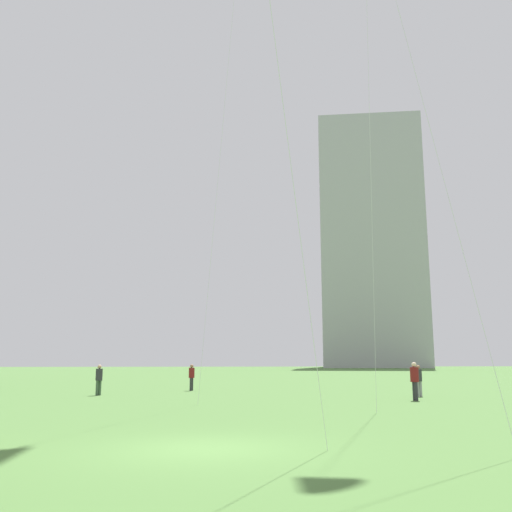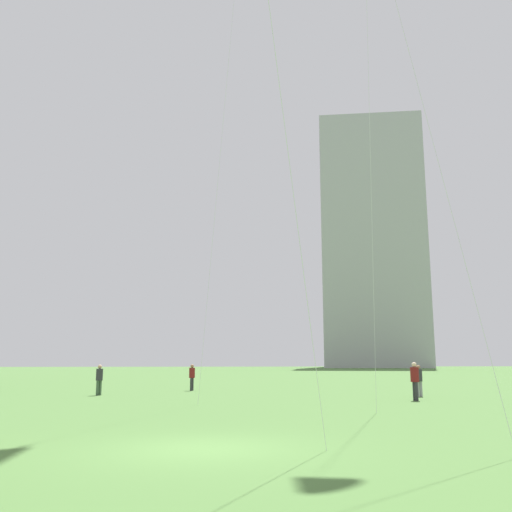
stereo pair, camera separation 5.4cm
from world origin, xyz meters
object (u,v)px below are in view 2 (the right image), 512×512
object	(u,v)px
person_standing_4	(419,378)
person_standing_1	(415,378)
person_standing_3	(192,375)
person_standing_0	(99,378)
distant_highrise_0	(371,243)

from	to	relation	value
person_standing_4	person_standing_1	bearing A→B (deg)	73.15
person_standing_1	person_standing_3	distance (m)	14.67
person_standing_3	person_standing_4	world-z (taller)	person_standing_4
person_standing_1	person_standing_3	bearing A→B (deg)	40.53
person_standing_0	person_standing_3	bearing A→B (deg)	1.21
person_standing_1	distant_highrise_0	size ratio (longest dim) A/B	0.03
person_standing_3	person_standing_4	bearing A→B (deg)	88.48
person_standing_0	person_standing_4	xyz separation A→B (m)	(17.32, -2.53, -0.00)
person_standing_0	person_standing_1	bearing A→B (deg)	-57.98
person_standing_3	distant_highrise_0	world-z (taller)	distant_highrise_0
person_standing_3	person_standing_1	bearing A→B (deg)	76.03
person_standing_1	person_standing_4	distance (m)	3.17
person_standing_3	person_standing_0	bearing A→B (deg)	-22.11
person_standing_3	person_standing_4	distance (m)	14.07
person_standing_0	person_standing_4	bearing A→B (deg)	-47.59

